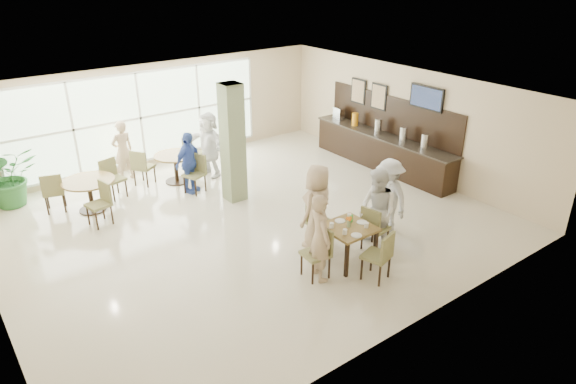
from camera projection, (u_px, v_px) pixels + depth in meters
ground at (248, 221)px, 11.33m from camera, size 10.00×10.00×0.00m
room_shell at (246, 149)px, 10.62m from camera, size 10.00×10.00×10.00m
window_bank at (140, 118)px, 13.72m from camera, size 7.00×0.04×7.00m
column at (233, 143)px, 11.83m from camera, size 0.45×0.45×2.80m
main_table at (348, 232)px, 9.58m from camera, size 0.87×0.87×0.75m
round_table_left at (89, 187)px, 11.59m from camera, size 1.17×1.17×0.75m
round_table_right at (175, 161)px, 13.11m from camera, size 1.06×1.06×0.75m
chairs_main_table at (347, 239)px, 9.66m from camera, size 2.07×2.08×0.95m
chairs_table_left at (89, 191)px, 11.63m from camera, size 1.90×1.83×0.95m
chairs_table_right at (178, 164)px, 13.15m from camera, size 2.12×1.97×0.95m
tabletop_clutter at (350, 224)px, 9.52m from camera, size 0.73×0.79×0.21m
buffet_counter at (382, 148)px, 14.02m from camera, size 0.64×4.70×1.95m
wall_tv at (427, 98)px, 12.68m from camera, size 0.06×1.00×0.58m
framed_art_a at (379, 97)px, 13.98m from camera, size 0.05×0.55×0.70m
framed_art_b at (358, 91)px, 14.56m from camera, size 0.05×0.55×0.70m
potted_plant at (9, 177)px, 11.82m from camera, size 1.35×1.35×1.42m
teen_left at (320, 237)px, 9.02m from camera, size 0.55×0.69×1.65m
teen_far at (317, 207)px, 10.04m from camera, size 0.95×0.70×1.73m
teen_right at (377, 211)px, 9.93m from camera, size 0.81×0.95×1.69m
teen_standing at (389, 196)px, 10.65m from camera, size 0.74×1.11×1.60m
adult_a at (189, 163)px, 12.45m from camera, size 1.03×0.84×1.54m
adult_b at (209, 144)px, 13.41m from camera, size 0.94×1.69×1.72m
adult_standing at (123, 151)px, 13.15m from camera, size 0.63×0.46×1.58m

